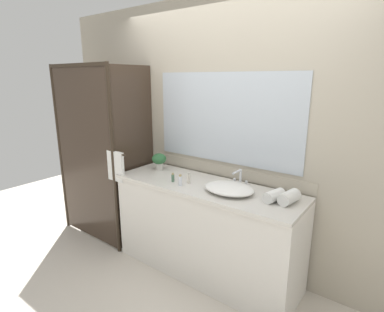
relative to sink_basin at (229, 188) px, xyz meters
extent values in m
plane|color=beige|center=(-0.27, 0.03, -0.94)|extent=(8.00, 8.00, 0.00)
cube|color=#B2A893|center=(-0.27, 0.37, 0.36)|extent=(4.40, 0.05, 2.60)
cube|color=#B2A893|center=(-0.27, 0.34, 0.02)|extent=(1.80, 0.01, 0.11)
cube|color=silver|center=(-0.27, 0.34, 0.54)|extent=(1.55, 0.01, 0.85)
cube|color=silver|center=(-0.27, 0.04, -0.50)|extent=(1.80, 0.56, 0.87)
cube|color=beige|center=(-0.27, 0.03, -0.05)|extent=(1.80, 0.58, 0.03)
cylinder|color=#2D2319|center=(-2.22, -0.24, 0.06)|extent=(0.04, 0.04, 2.00)
cylinder|color=#2D2319|center=(-1.22, -0.24, 0.06)|extent=(0.04, 0.04, 2.00)
cube|color=#2D2319|center=(-1.72, -0.24, 1.04)|extent=(1.00, 0.04, 0.04)
cube|color=#382B21|center=(-1.72, -0.24, 0.06)|extent=(0.96, 0.01, 1.96)
cube|color=#382B21|center=(-1.22, 0.04, 0.06)|extent=(0.01, 0.57, 1.96)
cylinder|color=#2D2319|center=(-1.20, -0.23, 0.17)|extent=(0.32, 0.02, 0.02)
cube|color=white|center=(-1.20, -0.23, 0.04)|extent=(0.22, 0.04, 0.31)
ellipsoid|color=white|center=(0.00, 0.00, 0.00)|extent=(0.44, 0.35, 0.07)
cube|color=silver|center=(0.00, 0.20, -0.03)|extent=(0.17, 0.04, 0.02)
cylinder|color=silver|center=(0.00, 0.20, 0.05)|extent=(0.02, 0.02, 0.13)
cylinder|color=silver|center=(0.00, 0.13, 0.11)|extent=(0.02, 0.14, 0.02)
cylinder|color=silver|center=(-0.06, 0.20, 0.00)|extent=(0.02, 0.02, 0.04)
cylinder|color=silver|center=(0.06, 0.20, 0.00)|extent=(0.02, 0.02, 0.04)
cylinder|color=beige|center=(-0.93, 0.12, 0.00)|extent=(0.08, 0.08, 0.07)
ellipsoid|color=#2E6237|center=(-0.93, 0.12, 0.08)|extent=(0.15, 0.15, 0.11)
cylinder|color=#4C7056|center=(-0.56, -0.08, 0.00)|extent=(0.03, 0.03, 0.07)
cylinder|color=#9E895B|center=(-0.56, -0.08, 0.04)|extent=(0.02, 0.02, 0.02)
cylinder|color=silver|center=(-0.41, -0.03, 0.01)|extent=(0.03, 0.03, 0.09)
cylinder|color=#B7B2A8|center=(-0.41, -0.03, 0.06)|extent=(0.03, 0.03, 0.02)
cylinder|color=silver|center=(-0.43, -0.13, 0.01)|extent=(0.03, 0.03, 0.09)
cylinder|color=#9E895B|center=(-0.43, -0.13, 0.06)|extent=(0.02, 0.02, 0.02)
cylinder|color=white|center=(0.49, 0.07, 0.01)|extent=(0.13, 0.21, 0.10)
cylinder|color=white|center=(0.38, 0.04, 0.01)|extent=(0.13, 0.20, 0.09)
camera|label=1|loc=(1.20, -2.12, 0.91)|focal=28.15mm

